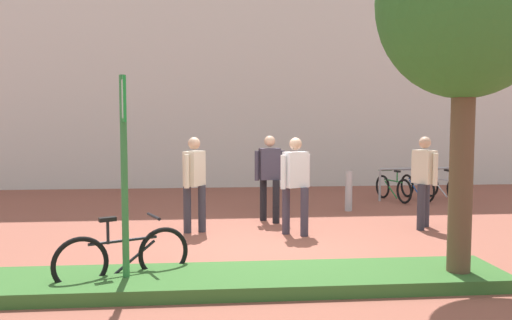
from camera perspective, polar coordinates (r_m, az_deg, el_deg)
ground_plane at (r=8.28m, az=1.83°, el=-9.60°), size 60.00×60.00×0.00m
building_facade at (r=16.21m, az=-1.62°, el=15.02°), size 28.00×1.20×10.00m
planter_strip at (r=6.29m, az=-4.12°, el=-13.41°), size 7.00×1.10×0.16m
tree_sidewalk at (r=6.73m, az=22.61°, el=16.02°), size 2.12×2.12×4.60m
parking_sign_post at (r=6.08m, az=-14.66°, el=0.96°), size 0.13×0.35×2.53m
bike_at_sign at (r=6.48m, az=-14.66°, el=-10.51°), size 1.54×0.77×0.86m
bike_rack_cluster at (r=13.58m, az=17.74°, el=-2.84°), size 2.10×1.64×0.83m
bollard_steel at (r=11.53m, az=10.40°, el=-3.44°), size 0.16×0.16×0.90m
person_shirt_white at (r=9.15m, az=-6.96°, el=-2.05°), size 0.41×0.54×1.72m
person_suited_navy at (r=10.04m, az=1.55°, el=-1.45°), size 0.61×0.44×1.72m
person_casual_tan at (r=8.89m, az=4.45°, el=-2.21°), size 0.56×0.39×1.72m
person_shirt_blue at (r=9.92m, az=18.41°, el=-1.74°), size 0.38×0.57×1.72m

